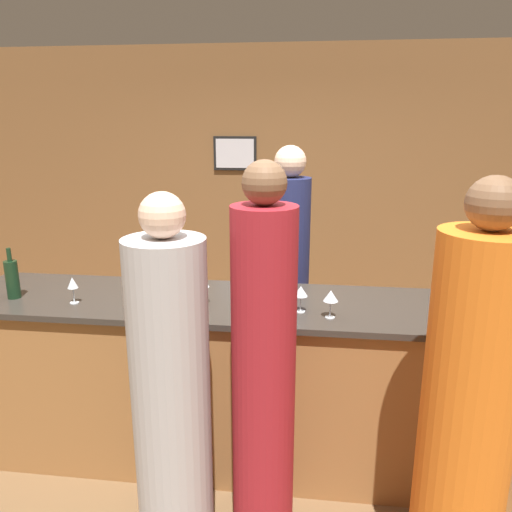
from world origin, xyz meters
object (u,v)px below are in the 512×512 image
at_px(wine_bottle_1, 168,272).
at_px(wine_bottle_2, 12,279).
at_px(guest_0, 467,420).
at_px(guest_2, 264,384).
at_px(guest_1, 171,399).
at_px(bartender, 288,286).

bearing_deg(wine_bottle_1, wine_bottle_2, -165.26).
bearing_deg(guest_0, guest_2, 171.90).
bearing_deg(wine_bottle_2, guest_1, -28.61).
bearing_deg(guest_1, wine_bottle_1, 106.83).
xyz_separation_m(guest_0, wine_bottle_2, (-2.43, 0.70, 0.30)).
distance_m(bartender, guest_2, 1.40).
xyz_separation_m(guest_2, wine_bottle_2, (-1.56, 0.57, 0.26)).
bearing_deg(guest_2, wine_bottle_1, 130.33).
height_order(bartender, guest_0, bartender).
distance_m(guest_2, wine_bottle_1, 1.09).
relative_size(guest_2, wine_bottle_2, 6.28).
height_order(guest_0, guest_1, guest_0).
distance_m(bartender, guest_1, 1.52).
xyz_separation_m(guest_1, wine_bottle_2, (-1.14, 0.62, 0.34)).
relative_size(bartender, guest_0, 1.02).
bearing_deg(guest_0, bartender, 118.95).
relative_size(guest_0, wine_bottle_1, 5.91).
distance_m(bartender, wine_bottle_1, 0.96).
relative_size(guest_0, guest_1, 1.05).
distance_m(guest_2, wine_bottle_2, 1.69).
bearing_deg(wine_bottle_1, bartender, 40.03).
bearing_deg(guest_1, wine_bottle_2, 151.39).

